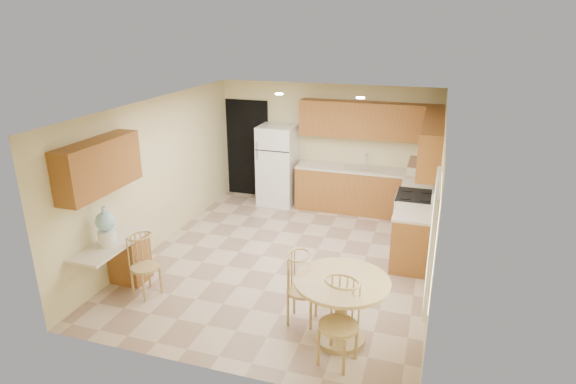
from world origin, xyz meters
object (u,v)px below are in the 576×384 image
(water_crock, at_px, (106,228))
(refrigerator, at_px, (277,165))
(stove, at_px, (414,220))
(dining_table, at_px, (341,301))
(chair_table_b, at_px, (337,320))
(chair_desk, at_px, (141,263))
(chair_table_a, at_px, (300,285))

(water_crock, bearing_deg, refrigerator, 75.72)
(stove, height_order, dining_table, stove)
(dining_table, bearing_deg, chair_table_b, -84.24)
(water_crock, bearing_deg, chair_table_b, -9.74)
(stove, distance_m, chair_desk, 4.50)
(chair_table_b, bearing_deg, dining_table, -69.69)
(refrigerator, bearing_deg, chair_table_a, -67.48)
(refrigerator, bearing_deg, water_crock, -104.28)
(refrigerator, xyz_separation_m, chair_table_b, (2.28, -4.70, -0.22))
(refrigerator, xyz_separation_m, chair_desk, (-0.60, -4.08, -0.29))
(chair_table_a, relative_size, chair_desk, 1.06)
(chair_table_b, bearing_deg, water_crock, 4.80)
(stove, distance_m, dining_table, 3.05)
(chair_table_b, bearing_deg, refrigerator, -49.61)
(chair_table_b, distance_m, chair_desk, 2.94)
(dining_table, distance_m, chair_table_a, 0.57)
(chair_table_b, bearing_deg, stove, -85.25)
(refrigerator, distance_m, stove, 3.14)
(refrigerator, height_order, water_crock, refrigerator)
(chair_table_a, relative_size, water_crock, 1.68)
(stove, xyz_separation_m, chair_table_a, (-1.20, -2.82, 0.10))
(chair_table_a, bearing_deg, chair_table_b, 40.99)
(chair_table_b, xyz_separation_m, chair_desk, (-2.87, 0.62, -0.07))
(chair_table_b, height_order, chair_desk, chair_table_b)
(chair_table_a, distance_m, water_crock, 2.76)
(dining_table, relative_size, chair_desk, 1.27)
(stove, distance_m, water_crock, 4.91)
(chair_table_a, bearing_deg, refrigerator, -158.95)
(stove, xyz_separation_m, chair_table_b, (-0.60, -3.48, 0.15))
(stove, bearing_deg, dining_table, -102.30)
(chair_table_b, height_order, water_crock, water_crock)
(refrigerator, relative_size, chair_table_b, 1.65)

